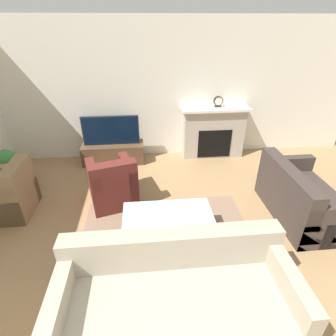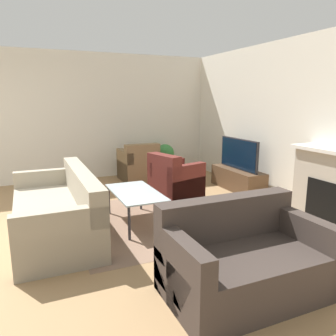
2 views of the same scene
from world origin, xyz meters
name	(u,v)px [view 2 (image 2 of 2)]	position (x,y,z in m)	size (l,w,h in m)	color
wall_back	(284,122)	(0.00, 5.04, 1.35)	(8.72, 0.06, 2.70)	silver
wall_left	(99,117)	(-2.89, 2.51, 1.35)	(0.06, 8.01, 2.70)	silver
area_rug	(138,222)	(0.13, 2.36, 0.00)	(2.33, 1.79, 0.00)	#896B56
tv_stand	(238,179)	(-0.77, 4.71, 0.20)	(1.23, 0.45, 0.40)	brown
tv	(239,154)	(-0.77, 4.71, 0.70)	(1.11, 0.06, 0.59)	#232328
couch_sectional	(58,213)	(0.11, 1.29, 0.29)	(2.17, 0.94, 0.82)	#9E937F
couch_loveseat	(243,262)	(2.14, 2.68, 0.29)	(0.87, 1.42, 0.82)	#3D332D
armchair_by_window	(139,166)	(-2.23, 3.17, 0.30)	(0.80, 0.73, 0.82)	#8C704C
armchair_accent	(175,182)	(-0.65, 3.30, 0.31)	(0.86, 0.91, 0.82)	#5B231E
coffee_table	(135,195)	(0.13, 2.33, 0.42)	(1.13, 0.59, 0.46)	#333338
potted_plant	(165,155)	(-2.46, 3.89, 0.46)	(0.41, 0.41, 0.72)	#47474C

